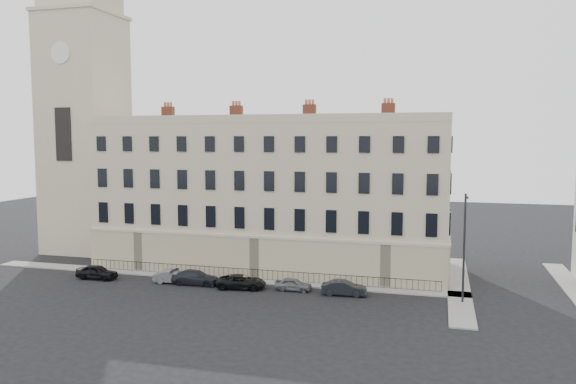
% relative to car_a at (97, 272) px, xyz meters
% --- Properties ---
extents(ground, '(160.00, 160.00, 0.00)m').
position_rel_car_a_xyz_m(ground, '(20.65, -1.78, -0.69)').
color(ground, black).
rests_on(ground, ground).
extents(terrace, '(36.22, 12.22, 17.00)m').
position_rel_car_a_xyz_m(terrace, '(14.68, 10.19, 6.81)').
color(terrace, beige).
rests_on(terrace, ground).
extents(church_tower, '(8.00, 8.13, 44.00)m').
position_rel_car_a_xyz_m(church_tower, '(-9.35, 12.21, 17.97)').
color(church_tower, beige).
rests_on(church_tower, ground).
extents(pavement_terrace, '(48.00, 2.00, 0.12)m').
position_rel_car_a_xyz_m(pavement_terrace, '(10.65, 3.22, -0.63)').
color(pavement_terrace, gray).
rests_on(pavement_terrace, ground).
extents(pavement_east_return, '(2.00, 24.00, 0.12)m').
position_rel_car_a_xyz_m(pavement_east_return, '(33.65, 6.22, -0.63)').
color(pavement_east_return, gray).
rests_on(pavement_east_return, ground).
extents(pavement_adjacent, '(2.00, 20.00, 0.12)m').
position_rel_car_a_xyz_m(pavement_adjacent, '(43.65, 8.22, -0.63)').
color(pavement_adjacent, gray).
rests_on(pavement_adjacent, ground).
extents(railings, '(35.00, 0.04, 0.96)m').
position_rel_car_a_xyz_m(railings, '(14.65, 3.62, -0.13)').
color(railings, black).
rests_on(railings, ground).
extents(car_a, '(4.04, 1.67, 1.37)m').
position_rel_car_a_xyz_m(car_a, '(0.00, 0.00, 0.00)').
color(car_a, black).
rests_on(car_a, ground).
extents(car_b, '(3.84, 1.73, 1.22)m').
position_rel_car_a_xyz_m(car_b, '(7.87, 0.54, -0.07)').
color(car_b, slate).
rests_on(car_b, ground).
extents(car_c, '(4.62, 2.05, 1.32)m').
position_rel_car_a_xyz_m(car_c, '(10.06, 0.64, -0.03)').
color(car_c, '#1F2229').
rests_on(car_c, ground).
extents(car_d, '(4.74, 2.70, 1.25)m').
position_rel_car_a_xyz_m(car_d, '(14.65, 0.39, -0.06)').
color(car_d, black).
rests_on(car_d, ground).
extents(car_e, '(3.36, 1.40, 1.14)m').
position_rel_car_a_xyz_m(car_e, '(19.38, 0.96, -0.12)').
color(car_e, slate).
rests_on(car_e, ground).
extents(car_f, '(4.00, 1.65, 1.29)m').
position_rel_car_a_xyz_m(car_f, '(23.99, 0.66, -0.04)').
color(car_f, black).
rests_on(car_f, ground).
extents(streetlamp, '(0.25, 1.97, 9.10)m').
position_rel_car_a_xyz_m(streetlamp, '(33.82, 0.76, 4.36)').
color(streetlamp, '#27272C').
rests_on(streetlamp, ground).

